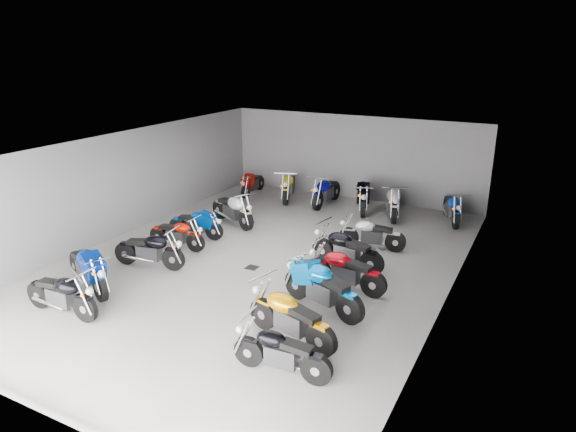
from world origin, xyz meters
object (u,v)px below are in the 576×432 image
motorcycle_left_b (88,269)px  motorcycle_right_b (290,317)px  motorcycle_back_e (393,201)px  drain_grate (252,268)px  motorcycle_left_e (196,224)px  motorcycle_right_c (322,287)px  motorcycle_back_c (326,191)px  motorcycle_left_c (150,250)px  motorcycle_left_d (177,234)px  motorcycle_left_a (62,294)px  motorcycle_right_e (346,250)px  motorcycle_right_a (280,352)px  motorcycle_back_b (289,186)px  motorcycle_right_d (345,270)px  motorcycle_back_d (363,195)px  motorcycle_left_f (233,209)px  motorcycle_back_a (252,183)px  motorcycle_back_f (452,208)px  motorcycle_right_f (371,234)px

motorcycle_left_b → motorcycle_right_b: size_ratio=0.99×
motorcycle_back_e → drain_grate: bearing=50.9°
motorcycle_left_e → motorcycle_back_e: 6.79m
drain_grate → motorcycle_right_c: motorcycle_right_c is taller
motorcycle_back_c → motorcycle_left_c: bearing=76.0°
motorcycle_back_c → motorcycle_left_d: bearing=70.9°
motorcycle_left_a → motorcycle_left_d: size_ratio=1.10×
motorcycle_right_c → motorcycle_left_b: bearing=126.1°
drain_grate → motorcycle_right_e: motorcycle_right_e is taller
motorcycle_left_c → motorcycle_right_b: bearing=62.6°
motorcycle_right_a → motorcycle_right_b: (-0.35, 1.07, 0.07)m
drain_grate → motorcycle_back_b: motorcycle_back_b is taller
motorcycle_right_d → motorcycle_back_e: 6.06m
motorcycle_left_a → motorcycle_back_d: 10.76m
motorcycle_left_c → motorcycle_left_e: (-0.27, 2.39, -0.05)m
motorcycle_left_c → motorcycle_left_f: size_ratio=0.98×
motorcycle_left_b → motorcycle_right_e: size_ratio=1.01×
motorcycle_right_e → motorcycle_back_b: motorcycle_back_b is taller
motorcycle_left_d → motorcycle_left_e: 0.99m
motorcycle_right_d → motorcycle_back_a: motorcycle_right_d is taller
motorcycle_left_a → motorcycle_back_b: 10.25m
motorcycle_left_b → motorcycle_left_e: motorcycle_left_b is taller
motorcycle_right_d → motorcycle_back_a: bearing=49.9°
motorcycle_right_b → motorcycle_back_e: size_ratio=0.99×
motorcycle_left_e → motorcycle_left_b: bearing=-8.5°
motorcycle_back_c → motorcycle_back_d: motorcycle_back_d is taller
motorcycle_left_a → motorcycle_right_a: bearing=92.4°
motorcycle_right_c → motorcycle_back_f: bearing=8.1°
motorcycle_left_b → motorcycle_left_e: (0.14, 4.11, -0.10)m
motorcycle_back_a → motorcycle_back_f: bearing=176.1°
motorcycle_right_d → motorcycle_back_c: (-3.18, 6.18, 0.03)m
motorcycle_right_d → motorcycle_left_b: bearing=121.6°
motorcycle_left_b → motorcycle_right_c: bearing=130.5°
motorcycle_right_e → motorcycle_back_a: motorcycle_right_e is taller
drain_grate → motorcycle_left_e: motorcycle_left_e is taller
motorcycle_left_f → motorcycle_right_b: 7.31m
motorcycle_right_a → motorcycle_right_f: motorcycle_right_f is taller
motorcycle_left_f → motorcycle_back_c: (1.87, 3.44, 0.01)m
motorcycle_back_d → motorcycle_back_c: bearing=-20.2°
motorcycle_right_a → motorcycle_back_d: bearing=8.2°
motorcycle_left_e → motorcycle_right_d: motorcycle_right_d is taller
motorcycle_left_a → motorcycle_right_d: 6.48m
drain_grate → motorcycle_back_c: size_ratio=0.14×
motorcycle_right_f → motorcycle_back_a: motorcycle_right_f is taller
motorcycle_right_d → motorcycle_right_c: bearing=179.7°
motorcycle_right_b → motorcycle_back_f: motorcycle_right_b is taller
motorcycle_right_e → motorcycle_left_f: bearing=81.0°
drain_grate → motorcycle_right_d: motorcycle_right_d is taller
motorcycle_left_a → motorcycle_back_b: bearing=177.3°
motorcycle_left_d → motorcycle_right_b: size_ratio=0.86×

